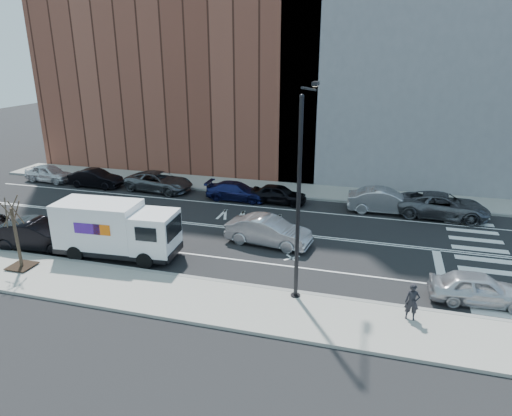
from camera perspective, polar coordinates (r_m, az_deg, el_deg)
The scene contains 23 objects.
ground at distance 29.33m, azimuth -5.76°, elevation -2.19°, with size 120.00×120.00×0.00m, color black.
sidewalk_near at distance 22.15m, azimuth -14.16°, elevation -10.02°, with size 44.00×3.60×0.15m, color gray.
sidewalk_far at distance 37.18m, azimuth -0.85°, elevation 2.71°, with size 44.00×3.60×0.15m, color gray.
curb_near at distance 23.52m, azimuth -12.01°, elevation -7.99°, with size 44.00×0.25×0.17m, color gray.
curb_far at distance 35.53m, azimuth -1.68°, elevation 1.92°, with size 44.00×0.25×0.17m, color gray.
crosswalk at distance 28.10m, azimuth 26.43°, elevation -5.22°, with size 3.00×14.00×0.01m, color white, non-canonical shape.
road_markings at distance 29.33m, azimuth -5.76°, elevation -2.18°, with size 40.00×8.60×0.01m, color white, non-canonical shape.
bldg_brick at distance 44.80m, azimuth -8.72°, elevation 19.50°, with size 26.00×10.00×22.00m, color brown.
bldg_concrete at distance 41.03m, azimuth 19.66°, elevation 21.50°, with size 20.00×10.00×26.00m, color slate.
streetlight at distance 19.52m, azimuth 5.63°, elevation 2.46°, with size 0.44×4.02×9.34m.
street_tree at distance 25.86m, azimuth -27.63°, elevation -3.99°, with size 1.20×1.20×3.75m.
fedex_van at distance 25.52m, azimuth -17.11°, elevation -2.53°, with size 6.74×2.69×3.02m.
far_parked_a at distance 42.46m, azimuth -24.42°, elevation 3.98°, with size 1.72×4.27×1.45m, color silver.
far_parked_b at distance 39.36m, azimuth -19.40°, elevation 3.51°, with size 1.52×4.37×1.44m, color black.
far_parked_c at distance 36.91m, azimuth -12.03°, elevation 3.25°, with size 2.51×5.45×1.51m, color #505258.
far_parked_d at distance 33.98m, azimuth -2.45°, elevation 2.12°, with size 1.87×4.60×1.33m, color #161B4E.
far_parked_e at distance 33.22m, azimuth 2.85°, elevation 1.76°, with size 1.63×4.06×1.38m, color black.
far_parked_f at distance 32.47m, azimuth 15.82°, elevation 0.86°, with size 1.76×5.04×1.66m, color #A8A8AD.
far_parked_g at distance 32.80m, azimuth 22.31°, elevation 0.28°, with size 2.71×5.87×1.63m, color #4E5056.
driving_sedan at distance 26.16m, azimuth 1.58°, elevation -2.91°, with size 1.72×4.93×1.62m, color #A09FA4.
near_parked_rear_a at distance 28.35m, azimuth -25.56°, elevation -3.04°, with size 1.77×5.08×1.67m, color black.
near_parked_front at distance 22.66m, azimuth 26.06°, elevation -9.00°, with size 1.68×4.17×1.42m, color silver.
pedestrian at distance 20.01m, azimuth 18.93°, elevation -11.04°, with size 0.58×0.38×1.60m, color black.
Camera 1 is at (10.21, -25.33, 10.72)m, focal length 32.00 mm.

